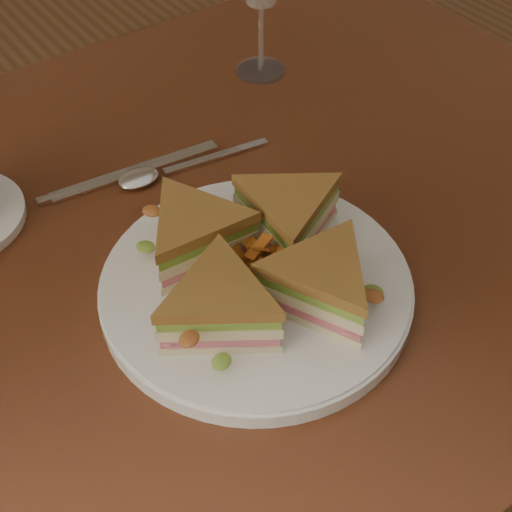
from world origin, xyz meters
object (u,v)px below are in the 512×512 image
object	(u,v)px
spoon	(158,173)
knife	(124,175)
plate	(256,287)
sandwich_wedges	(256,260)
table	(172,300)

from	to	relation	value
spoon	knife	size ratio (longest dim) A/B	0.85
plate	sandwich_wedges	xyz separation A→B (m)	(-0.00, -0.00, 0.04)
spoon	table	bearing A→B (deg)	-107.67
knife	table	bearing A→B (deg)	-90.50
table	sandwich_wedges	size ratio (longest dim) A/B	4.27
table	sandwich_wedges	xyz separation A→B (m)	(0.03, -0.12, 0.14)
spoon	sandwich_wedges	bearing A→B (deg)	-84.43
plate	sandwich_wedges	world-z (taller)	sandwich_wedges
table	plate	distance (m)	0.16
plate	spoon	distance (m)	0.21
sandwich_wedges	spoon	world-z (taller)	sandwich_wedges
plate	knife	world-z (taller)	plate
table	sandwich_wedges	bearing A→B (deg)	-74.00
plate	knife	distance (m)	0.23
table	spoon	world-z (taller)	spoon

